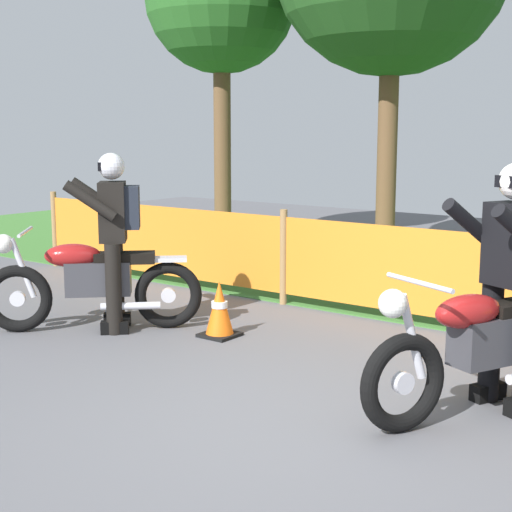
{
  "coord_description": "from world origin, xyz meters",
  "views": [
    {
      "loc": [
        2.69,
        -3.97,
        1.9
      ],
      "look_at": [
        -0.9,
        0.77,
        0.9
      ],
      "focal_mm": 52.83,
      "sensor_mm": 36.0,
      "label": 1
    }
  ],
  "objects_px": {
    "motorcycle_lead": "(485,345)",
    "motorcycle_trailing": "(92,282)",
    "traffic_cone": "(220,309)",
    "rider_trailing": "(114,232)"
  },
  "relations": [
    {
      "from": "motorcycle_lead",
      "to": "motorcycle_trailing",
      "type": "distance_m",
      "value": 3.77
    },
    {
      "from": "motorcycle_lead",
      "to": "traffic_cone",
      "type": "relative_size",
      "value": 3.62
    },
    {
      "from": "rider_trailing",
      "to": "traffic_cone",
      "type": "xyz_separation_m",
      "value": [
        0.95,
        0.4,
        -0.69
      ]
    },
    {
      "from": "motorcycle_trailing",
      "to": "traffic_cone",
      "type": "xyz_separation_m",
      "value": [
        1.12,
        0.56,
        -0.21
      ]
    },
    {
      "from": "motorcycle_lead",
      "to": "traffic_cone",
      "type": "xyz_separation_m",
      "value": [
        -2.65,
        0.39,
        -0.21
      ]
    },
    {
      "from": "motorcycle_lead",
      "to": "traffic_cone",
      "type": "height_order",
      "value": "motorcycle_lead"
    },
    {
      "from": "motorcycle_lead",
      "to": "motorcycle_trailing",
      "type": "xyz_separation_m",
      "value": [
        -3.77,
        -0.17,
        0.0
      ]
    },
    {
      "from": "motorcycle_trailing",
      "to": "traffic_cone",
      "type": "relative_size",
      "value": 2.98
    },
    {
      "from": "rider_trailing",
      "to": "traffic_cone",
      "type": "bearing_deg",
      "value": 159.55
    },
    {
      "from": "rider_trailing",
      "to": "motorcycle_trailing",
      "type": "bearing_deg",
      "value": 0.51
    }
  ]
}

